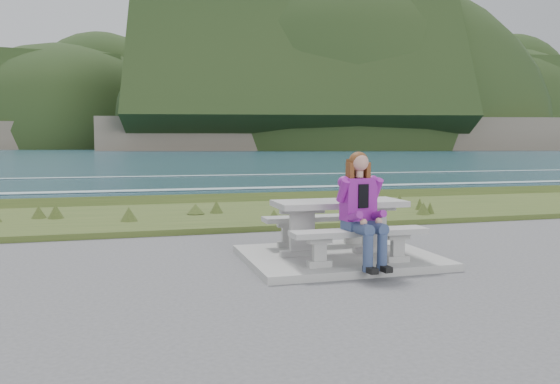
% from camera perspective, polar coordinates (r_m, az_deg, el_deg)
% --- Properties ---
extents(concrete_slab, '(2.60, 2.10, 0.10)m').
position_cam_1_polar(concrete_slab, '(7.74, 6.14, -6.80)').
color(concrete_slab, '#9F9E9A').
rests_on(concrete_slab, ground).
extents(picnic_table, '(1.80, 0.75, 0.75)m').
position_cam_1_polar(picnic_table, '(7.63, 6.18, -2.14)').
color(picnic_table, '#9F9E9A').
rests_on(picnic_table, concrete_slab).
extents(bench_landward, '(1.80, 0.35, 0.45)m').
position_cam_1_polar(bench_landward, '(7.03, 8.31, -4.70)').
color(bench_landward, '#9F9E9A').
rests_on(bench_landward, concrete_slab).
extents(bench_seaward, '(1.80, 0.35, 0.45)m').
position_cam_1_polar(bench_seaward, '(8.31, 4.36, -3.16)').
color(bench_seaward, '#9F9E9A').
rests_on(bench_seaward, concrete_slab).
extents(grass_verge, '(160.00, 4.50, 0.22)m').
position_cam_1_polar(grass_verge, '(12.46, -2.50, -2.51)').
color(grass_verge, '#2F471A').
rests_on(grass_verge, ground).
extents(shore_drop, '(160.00, 0.80, 2.20)m').
position_cam_1_polar(shore_drop, '(15.28, -5.01, -1.14)').
color(shore_drop, '#6C6051').
rests_on(shore_drop, ground).
extents(ocean, '(1600.00, 1600.00, 0.09)m').
position_cam_1_polar(ocean, '(32.41, -10.71, -1.05)').
color(ocean, '#1B3E4E').
rests_on(ocean, ground).
extents(headland_range, '(729.83, 363.95, 206.81)m').
position_cam_1_polar(headland_range, '(449.03, 9.71, 5.99)').
color(headland_range, '#6C6051').
rests_on(headland_range, ground).
extents(seated_woman, '(0.47, 0.75, 1.44)m').
position_cam_1_polar(seated_woman, '(6.88, 8.80, -3.41)').
color(seated_woman, navy).
rests_on(seated_woman, concrete_slab).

